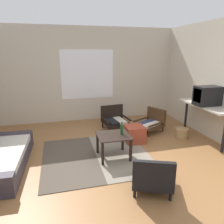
{
  "coord_description": "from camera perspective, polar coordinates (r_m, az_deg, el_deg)",
  "views": [
    {
      "loc": [
        -0.87,
        -3.18,
        2.0
      ],
      "look_at": [
        0.16,
        0.77,
        0.83
      ],
      "focal_mm": 33.81,
      "sensor_mm": 36.0,
      "label": 1
    }
  ],
  "objects": [
    {
      "name": "ground_plane",
      "position": [
        3.86,
        0.63,
        -15.28
      ],
      "size": [
        7.8,
        7.8,
        0.0
      ],
      "primitive_type": "plane",
      "color": "olive"
    },
    {
      "name": "far_wall_with_window",
      "position": [
        6.33,
        -6.71,
        9.94
      ],
      "size": [
        5.6,
        0.13,
        2.7
      ],
      "color": "beige",
      "rests_on": "ground"
    },
    {
      "name": "area_rug",
      "position": [
        4.3,
        -4.26,
        -11.73
      ],
      "size": [
        2.08,
        1.97,
        0.01
      ],
      "color": "#4C4238",
      "rests_on": "ground"
    },
    {
      "name": "coffee_table",
      "position": [
        4.09,
        0.39,
        -7.43
      ],
      "size": [
        0.61,
        0.58,
        0.47
      ],
      "color": "black",
      "rests_on": "ground"
    },
    {
      "name": "armchair_by_window",
      "position": [
        5.67,
        0.68,
        -1.8
      ],
      "size": [
        0.71,
        0.68,
        0.6
      ],
      "color": "black",
      "rests_on": "ground"
    },
    {
      "name": "armchair_striped_foreground",
      "position": [
        3.28,
        10.86,
        -16.72
      ],
      "size": [
        0.77,
        0.79,
        0.59
      ],
      "color": "black",
      "rests_on": "ground"
    },
    {
      "name": "armchair_corner",
      "position": [
        5.59,
        10.52,
        -2.61
      ],
      "size": [
        0.82,
        0.79,
        0.57
      ],
      "color": "#472D19",
      "rests_on": "ground"
    },
    {
      "name": "ottoman_orange",
      "position": [
        4.87,
        6.09,
        -5.94
      ],
      "size": [
        0.42,
        0.42,
        0.38
      ],
      "primitive_type": "cube",
      "rotation": [
        0.0,
        0.0,
        -0.01
      ],
      "color": "#993D28",
      "rests_on": "ground"
    },
    {
      "name": "console_shelf",
      "position": [
        5.23,
        23.74,
        0.8
      ],
      "size": [
        0.45,
        1.46,
        0.85
      ],
      "color": "beige",
      "rests_on": "ground"
    },
    {
      "name": "crt_television",
      "position": [
        5.13,
        24.4,
        4.02
      ],
      "size": [
        0.54,
        0.35,
        0.43
      ],
      "color": "black",
      "rests_on": "console_shelf"
    },
    {
      "name": "clay_vase",
      "position": [
        5.36,
        22.54,
        3.58
      ],
      "size": [
        0.26,
        0.26,
        0.31
      ],
      "color": "#935B38",
      "rests_on": "console_shelf"
    },
    {
      "name": "glass_bottle",
      "position": [
        4.07,
        2.67,
        -4.64
      ],
      "size": [
        0.06,
        0.06,
        0.25
      ],
      "color": "#194723",
      "rests_on": "coffee_table"
    },
    {
      "name": "wicker_basket",
      "position": [
        5.37,
        18.27,
        -5.44
      ],
      "size": [
        0.31,
        0.31,
        0.23
      ],
      "primitive_type": "cylinder",
      "color": "#9E7A4C",
      "rests_on": "ground"
    }
  ]
}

